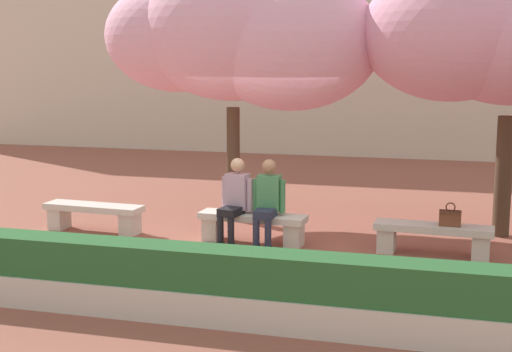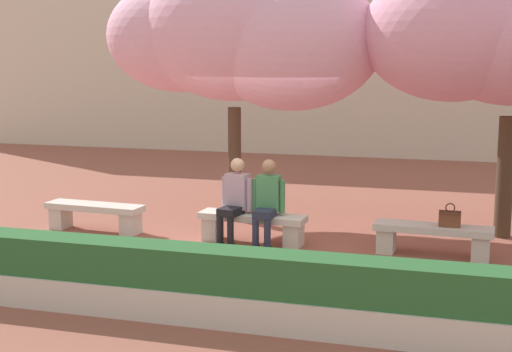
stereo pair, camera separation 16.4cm
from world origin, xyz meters
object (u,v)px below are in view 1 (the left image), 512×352
at_px(stone_bench_west_end, 94,214).
at_px(person_seated_right, 268,199).
at_px(stone_bench_near_west, 253,224).
at_px(person_seated_left, 235,198).
at_px(stone_bench_center, 433,235).
at_px(cherry_tree_secondary, 511,40).
at_px(cherry_tree_main, 239,36).
at_px(handbag, 450,217).

distance_m(stone_bench_west_end, person_seated_right, 2.95).
xyz_separation_m(stone_bench_near_west, person_seated_left, (-0.26, -0.05, 0.40)).
relative_size(stone_bench_center, cherry_tree_secondary, 0.37).
bearing_deg(person_seated_right, cherry_tree_main, 120.26).
xyz_separation_m(person_seated_right, handbag, (2.64, 0.03, -0.12)).
bearing_deg(stone_bench_center, handbag, -6.72).
relative_size(stone_bench_west_end, person_seated_right, 1.30).
height_order(stone_bench_near_west, cherry_tree_secondary, cherry_tree_secondary).
height_order(stone_bench_west_end, person_seated_left, person_seated_left).
distance_m(person_seated_left, person_seated_right, 0.51).
distance_m(person_seated_left, cherry_tree_main, 2.91).
height_order(stone_bench_west_end, cherry_tree_main, cherry_tree_main).
bearing_deg(person_seated_right, cherry_tree_secondary, 22.11).
xyz_separation_m(stone_bench_west_end, cherry_tree_main, (2.03, 1.47, 2.85)).
height_order(stone_bench_west_end, person_seated_right, person_seated_right).
xyz_separation_m(stone_bench_center, cherry_tree_main, (-3.31, 1.47, 2.85)).
relative_size(person_seated_left, handbag, 3.81).
bearing_deg(cherry_tree_secondary, stone_bench_west_end, -168.11).
xyz_separation_m(stone_bench_center, person_seated_right, (-2.42, -0.05, 0.40)).
bearing_deg(handbag, person_seated_right, -179.40).
distance_m(stone_bench_center, person_seated_left, 2.96).
bearing_deg(handbag, cherry_tree_secondary, 60.39).
height_order(stone_bench_center, handbag, handbag).
height_order(stone_bench_west_end, handbag, handbag).
relative_size(person_seated_left, cherry_tree_secondary, 0.29).
distance_m(stone_bench_near_west, cherry_tree_secondary, 4.77).
distance_m(stone_bench_near_west, person_seated_right, 0.47).
bearing_deg(handbag, stone_bench_near_west, 179.48).
bearing_deg(handbag, stone_bench_center, 173.28).
bearing_deg(stone_bench_center, cherry_tree_main, 156.03).
height_order(stone_bench_near_west, person_seated_left, person_seated_left).
distance_m(stone_bench_center, cherry_tree_main, 4.61).
xyz_separation_m(stone_bench_near_west, cherry_tree_secondary, (3.66, 1.33, 2.75)).
xyz_separation_m(stone_bench_near_west, handbag, (2.89, -0.03, 0.28)).
xyz_separation_m(stone_bench_west_end, handbag, (5.56, -0.03, 0.28)).
relative_size(stone_bench_near_west, cherry_tree_main, 0.35).
bearing_deg(stone_bench_west_end, cherry_tree_secondary, 11.89).
distance_m(cherry_tree_main, cherry_tree_secondary, 4.31).
bearing_deg(person_seated_left, handbag, 0.48).
bearing_deg(person_seated_left, stone_bench_center, 1.02).
height_order(stone_bench_west_end, stone_bench_center, same).
distance_m(stone_bench_near_west, cherry_tree_main, 3.27).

